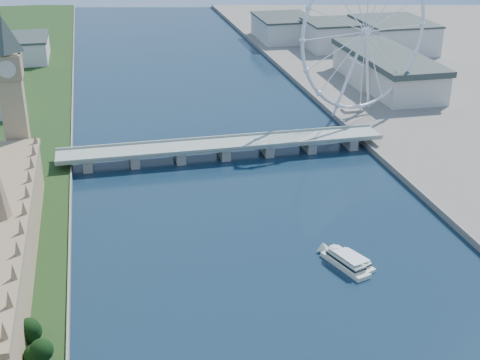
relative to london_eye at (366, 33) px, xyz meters
name	(u,v)px	position (x,y,z in m)	size (l,w,h in m)	color
parliament_range	(4,246)	(-247.98, -185.08, -49.04)	(24.00, 200.00, 70.00)	tan
big_ben	(10,81)	(-247.98, -77.08, -0.95)	(20.02, 20.02, 110.00)	tan
westminster_bridge	(223,147)	(-119.98, -55.08, -60.89)	(220.00, 22.00, 9.50)	gray
london_eye	(366,33)	(0.00, 0.00, 0.00)	(113.60, 39.12, 124.30)	silver
county_hall	(385,88)	(55.02, 74.92, -67.52)	(54.00, 144.00, 35.00)	beige
city_skyline	(211,46)	(-80.75, 205.00, -50.56)	(505.00, 280.00, 32.00)	beige
tour_boat_near	(355,264)	(-85.21, -206.59, -67.52)	(6.38, 25.20, 5.52)	#EEEEC7
tour_boat_far	(345,267)	(-90.72, -207.96, -67.52)	(8.18, 31.91, 7.07)	beige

